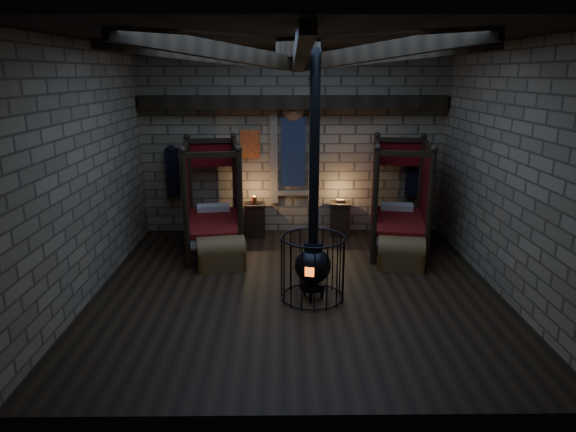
{
  "coord_description": "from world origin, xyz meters",
  "views": [
    {
      "loc": [
        -0.25,
        -8.41,
        3.69
      ],
      "look_at": [
        -0.15,
        0.6,
        1.17
      ],
      "focal_mm": 32.0,
      "sensor_mm": 36.0,
      "label": 1
    }
  ],
  "objects_px": {
    "trunk_right": "(401,254)",
    "stove": "(313,263)",
    "bed_right": "(398,222)",
    "bed_left": "(214,224)",
    "trunk_left": "(221,254)"
  },
  "relations": [
    {
      "from": "bed_left",
      "to": "stove",
      "type": "bearing_deg",
      "value": -60.47
    },
    {
      "from": "trunk_right",
      "to": "trunk_left",
      "type": "bearing_deg",
      "value": -169.89
    },
    {
      "from": "bed_left",
      "to": "bed_right",
      "type": "xyz_separation_m",
      "value": [
        3.98,
        0.04,
        0.0
      ]
    },
    {
      "from": "bed_right",
      "to": "stove",
      "type": "relative_size",
      "value": 0.58
    },
    {
      "from": "stove",
      "to": "bed_left",
      "type": "bearing_deg",
      "value": 140.68
    },
    {
      "from": "bed_left",
      "to": "trunk_right",
      "type": "xyz_separation_m",
      "value": [
        3.78,
        -1.2,
        -0.27
      ]
    },
    {
      "from": "bed_left",
      "to": "trunk_right",
      "type": "distance_m",
      "value": 3.98
    },
    {
      "from": "trunk_left",
      "to": "bed_right",
      "type": "bearing_deg",
      "value": 6.38
    },
    {
      "from": "bed_right",
      "to": "trunk_right",
      "type": "height_order",
      "value": "bed_right"
    },
    {
      "from": "bed_left",
      "to": "trunk_right",
      "type": "relative_size",
      "value": 2.38
    },
    {
      "from": "bed_left",
      "to": "trunk_left",
      "type": "xyz_separation_m",
      "value": [
        0.28,
        -1.19,
        -0.27
      ]
    },
    {
      "from": "trunk_left",
      "to": "trunk_right",
      "type": "bearing_deg",
      "value": -12.22
    },
    {
      "from": "trunk_right",
      "to": "stove",
      "type": "bearing_deg",
      "value": -131.79
    },
    {
      "from": "trunk_right",
      "to": "stove",
      "type": "height_order",
      "value": "stove"
    },
    {
      "from": "bed_left",
      "to": "trunk_right",
      "type": "height_order",
      "value": "bed_left"
    }
  ]
}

